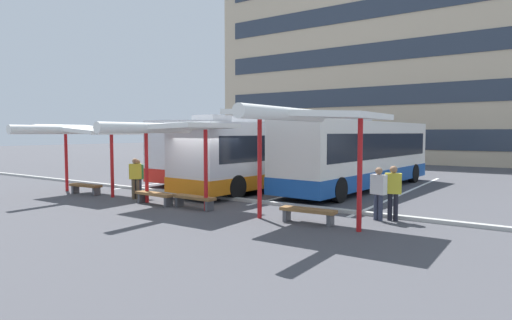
% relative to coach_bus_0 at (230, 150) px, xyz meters
% --- Properties ---
extents(ground_plane, '(160.00, 160.00, 0.00)m').
position_rel_coach_bus_0_xyz_m(ground_plane, '(4.11, -7.18, -1.72)').
color(ground_plane, '#47474C').
extents(terminal_building, '(37.30, 11.93, 22.13)m').
position_rel_coach_bus_0_xyz_m(terminal_building, '(4.14, 23.88, 7.98)').
color(terminal_building, '#C6B293').
rests_on(terminal_building, ground).
extents(coach_bus_0, '(2.58, 10.90, 3.68)m').
position_rel_coach_bus_0_xyz_m(coach_bus_0, '(0.00, 0.00, 0.00)').
color(coach_bus_0, silver).
rests_on(coach_bus_0, ground).
extents(coach_bus_1, '(3.47, 12.67, 3.50)m').
position_rel_coach_bus_0_xyz_m(coach_bus_1, '(4.04, -1.28, -0.09)').
color(coach_bus_1, silver).
rests_on(coach_bus_1, ground).
extents(coach_bus_2, '(3.46, 12.04, 3.58)m').
position_rel_coach_bus_0_xyz_m(coach_bus_2, '(7.88, 0.01, -0.06)').
color(coach_bus_2, silver).
rests_on(coach_bus_2, ground).
extents(lane_stripe_0, '(0.16, 14.00, 0.01)m').
position_rel_coach_bus_0_xyz_m(lane_stripe_0, '(-1.85, 0.10, -1.72)').
color(lane_stripe_0, white).
rests_on(lane_stripe_0, ground).
extents(lane_stripe_1, '(0.16, 14.00, 0.01)m').
position_rel_coach_bus_0_xyz_m(lane_stripe_1, '(2.12, 0.10, -1.72)').
color(lane_stripe_1, white).
rests_on(lane_stripe_1, ground).
extents(lane_stripe_2, '(0.16, 14.00, 0.01)m').
position_rel_coach_bus_0_xyz_m(lane_stripe_2, '(6.09, 0.10, -1.72)').
color(lane_stripe_2, white).
rests_on(lane_stripe_2, ground).
extents(lane_stripe_3, '(0.16, 14.00, 0.01)m').
position_rel_coach_bus_0_xyz_m(lane_stripe_3, '(10.06, 0.10, -1.72)').
color(lane_stripe_3, white).
rests_on(lane_stripe_3, ground).
extents(waiting_shelter_0, '(4.32, 4.61, 3.09)m').
position_rel_coach_bus_0_xyz_m(waiting_shelter_0, '(-1.41, -8.68, 1.07)').
color(waiting_shelter_0, red).
rests_on(waiting_shelter_0, ground).
extents(bench_0, '(1.74, 0.53, 0.45)m').
position_rel_coach_bus_0_xyz_m(bench_0, '(-1.41, -8.57, -1.38)').
color(bench_0, brown).
rests_on(bench_0, ground).
extents(waiting_shelter_1, '(4.02, 4.63, 3.05)m').
position_rel_coach_bus_0_xyz_m(waiting_shelter_1, '(3.98, -8.78, 1.10)').
color(waiting_shelter_1, red).
rests_on(waiting_shelter_1, ground).
extents(bench_1, '(1.87, 0.54, 0.45)m').
position_rel_coach_bus_0_xyz_m(bench_1, '(3.08, -8.67, -1.38)').
color(bench_1, brown).
rests_on(bench_1, ground).
extents(bench_2, '(1.82, 0.50, 0.45)m').
position_rel_coach_bus_0_xyz_m(bench_2, '(4.88, -8.48, -1.38)').
color(bench_2, brown).
rests_on(bench_2, ground).
extents(waiting_shelter_2, '(4.28, 4.70, 3.41)m').
position_rel_coach_bus_0_xyz_m(waiting_shelter_2, '(9.42, -8.85, 1.43)').
color(waiting_shelter_2, red).
rests_on(waiting_shelter_2, ground).
extents(bench_3, '(1.74, 0.50, 0.45)m').
position_rel_coach_bus_0_xyz_m(bench_3, '(9.42, -8.44, -1.38)').
color(bench_3, brown).
rests_on(bench_3, ground).
extents(platform_kerb, '(44.00, 0.24, 0.12)m').
position_rel_coach_bus_0_xyz_m(platform_kerb, '(4.11, -6.23, -1.66)').
color(platform_kerb, '#ADADA8').
rests_on(platform_kerb, ground).
extents(waiting_passenger_0, '(0.46, 0.52, 1.67)m').
position_rel_coach_bus_0_xyz_m(waiting_passenger_0, '(1.46, -8.22, -0.76)').
color(waiting_passenger_0, brown).
rests_on(waiting_passenger_0, ground).
extents(waiting_passenger_1, '(0.47, 0.50, 1.62)m').
position_rel_coach_bus_0_xyz_m(waiting_passenger_1, '(1.44, -8.07, -0.79)').
color(waiting_passenger_1, '#33384C').
rests_on(waiting_passenger_1, ground).
extents(waiting_passenger_2, '(0.52, 0.35, 1.65)m').
position_rel_coach_bus_0_xyz_m(waiting_passenger_2, '(11.02, -6.84, -0.77)').
color(waiting_passenger_2, '#33384C').
rests_on(waiting_passenger_2, ground).
extents(waiting_passenger_3, '(0.53, 0.33, 1.70)m').
position_rel_coach_bus_0_xyz_m(waiting_passenger_3, '(11.40, -6.62, -0.74)').
color(waiting_passenger_3, black).
rests_on(waiting_passenger_3, ground).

